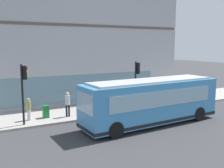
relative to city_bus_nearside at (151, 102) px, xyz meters
The scene contains 11 objects.
ground 2.41m from the city_bus_nearside, 81.84° to the left, with size 120.00×120.00×0.00m, color #38383A.
sidewalk_curb 5.68m from the city_bus_nearside, 19.48° to the left, with size 4.62×40.00×0.15m, color #9E9991.
building_corner 12.54m from the city_bus_nearside, ahead, with size 7.92×20.73×12.85m.
city_bus_nearside is the anchor object (origin of this frame).
traffic_light_near_corner 3.81m from the city_bus_nearside, 17.12° to the right, with size 0.32×0.49×3.93m.
traffic_light_down_block 8.56m from the city_bus_nearside, 65.85° to the left, with size 0.32×0.49×4.00m.
fire_hydrant 8.07m from the city_bus_nearside, 48.49° to the right, with size 0.35×0.35×0.74m.
pedestrian_by_light_pole 6.11m from the city_bus_nearside, 49.22° to the left, with size 0.32×0.32×1.83m.
pedestrian_walking_along_curb 8.88m from the city_bus_nearside, 41.21° to the right, with size 0.32×0.32×1.59m.
pedestrian_near_hydrant 8.54m from the city_bus_nearside, 59.28° to the left, with size 0.32×0.32×1.58m.
newspaper_vending_box 7.63m from the city_bus_nearside, 53.89° to the left, with size 0.44×0.42×0.90m.
Camera 1 is at (-14.29, 8.76, 5.36)m, focal length 41.81 mm.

